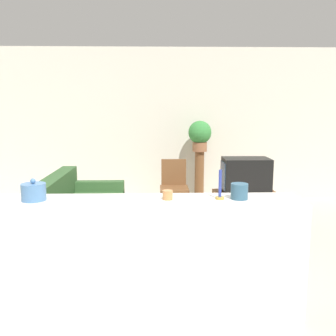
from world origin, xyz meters
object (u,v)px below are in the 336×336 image
television (246,175)px  wooden_chair (174,184)px  couch (81,216)px  potted_plant (200,134)px  decorative_bowl (34,192)px

television → wooden_chair: television is taller
couch → potted_plant: size_ratio=3.07×
couch → television: size_ratio=2.49×
wooden_chair → potted_plant: bearing=52.5°
television → potted_plant: size_ratio=1.23×
couch → decorative_bowl: size_ratio=8.50×
wooden_chair → decorative_bowl: (-1.23, -2.89, 0.55)m
wooden_chair → decorative_bowl: size_ratio=4.51×
couch → television: 2.28m
couch → television: bearing=11.0°
couch → wooden_chair: (1.24, 1.13, 0.18)m
television → potted_plant: 1.48m
potted_plant → decorative_bowl: 3.89m
potted_plant → decorative_bowl: potted_plant is taller
couch → television: (2.20, 0.43, 0.45)m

